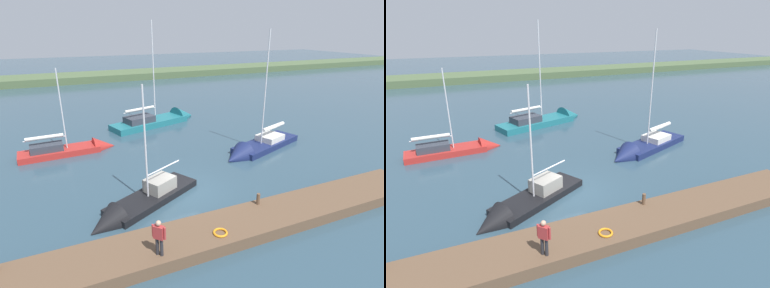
# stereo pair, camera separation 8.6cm
# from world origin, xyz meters

# --- Properties ---
(ground_plane) EXTENTS (200.00, 200.00, 0.00)m
(ground_plane) POSITION_xyz_m (0.00, 0.00, 0.00)
(ground_plane) COLOR #2D4756
(far_shoreline) EXTENTS (180.00, 8.00, 2.40)m
(far_shoreline) POSITION_xyz_m (0.00, -45.84, 0.00)
(far_shoreline) COLOR #4C603D
(far_shoreline) RESTS_ON ground_plane
(dock_pier) EXTENTS (24.44, 2.54, 0.59)m
(dock_pier) POSITION_xyz_m (0.00, 4.56, 0.29)
(dock_pier) COLOR brown
(dock_pier) RESTS_ON ground_plane
(mooring_post_near) EXTENTS (0.19, 0.19, 0.60)m
(mooring_post_near) POSITION_xyz_m (-2.44, 3.67, 0.88)
(mooring_post_near) COLOR brown
(mooring_post_near) RESTS_ON dock_pier
(life_ring_buoy) EXTENTS (0.66, 0.66, 0.10)m
(life_ring_buoy) POSITION_xyz_m (0.52, 5.06, 0.64)
(life_ring_buoy) COLOR orange
(life_ring_buoy) RESTS_ON dock_pier
(sailboat_near_dock) EXTENTS (7.14, 2.22, 7.34)m
(sailboat_near_dock) POSITION_xyz_m (5.62, -9.26, 0.14)
(sailboat_near_dock) COLOR #B22823
(sailboat_near_dock) RESTS_ON ground_plane
(sailboat_far_right) EXTENTS (9.66, 5.07, 10.91)m
(sailboat_far_right) POSITION_xyz_m (-3.31, -14.22, 0.22)
(sailboat_far_right) COLOR #1E6B75
(sailboat_far_right) RESTS_ON ground_plane
(sailboat_far_left) EXTENTS (7.06, 4.99, 7.46)m
(sailboat_far_left) POSITION_xyz_m (3.21, 0.69, 0.12)
(sailboat_far_left) COLOR black
(sailboat_far_left) RESTS_ON ground_plane
(sailboat_mid_channel) EXTENTS (8.21, 4.69, 10.02)m
(sailboat_mid_channel) POSITION_xyz_m (-7.39, -3.74, 0.19)
(sailboat_mid_channel) COLOR navy
(sailboat_mid_channel) RESTS_ON ground_plane
(person_on_dock) EXTENTS (0.45, 0.48, 1.60)m
(person_on_dock) POSITION_xyz_m (3.40, 5.28, 1.50)
(person_on_dock) COLOR #28282D
(person_on_dock) RESTS_ON dock_pier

